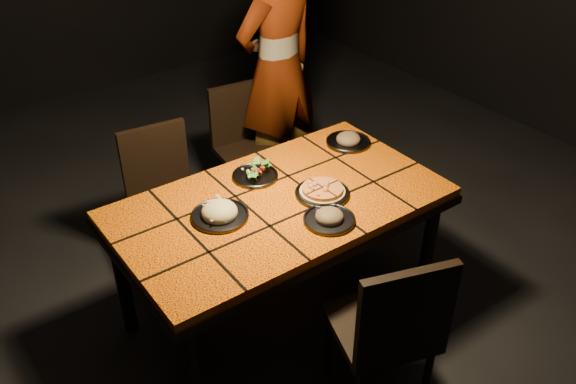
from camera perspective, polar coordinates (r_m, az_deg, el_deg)
room_shell at (r=2.62m, az=-0.93°, el=12.95°), size 6.04×7.04×3.08m
dining_table at (r=3.01m, az=-0.79°, el=-1.96°), size 1.62×0.92×0.75m
chair_near at (r=2.67m, az=9.57°, el=-12.37°), size 0.52×0.52×0.92m
chair_far_left at (r=3.58m, az=-11.58°, el=0.19°), size 0.43×0.43×0.86m
chair_far_right at (r=4.08m, az=-4.24°, el=5.00°), size 0.42×0.42×0.83m
diner at (r=4.05m, az=-0.95°, el=11.47°), size 0.71×0.52×1.79m
plate_pizza at (r=3.00m, az=3.23°, el=0.02°), size 0.27×0.27×0.04m
plate_pasta at (r=2.85m, az=-6.41°, el=-1.97°), size 0.27×0.27×0.09m
plate_salad at (r=3.13m, az=-3.10°, el=1.78°), size 0.24×0.24×0.07m
plate_mushroom_a at (r=2.82m, az=3.89°, el=-2.38°), size 0.24×0.24×0.08m
plate_mushroom_b at (r=3.45m, az=5.67°, el=4.88°), size 0.25×0.25×0.08m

